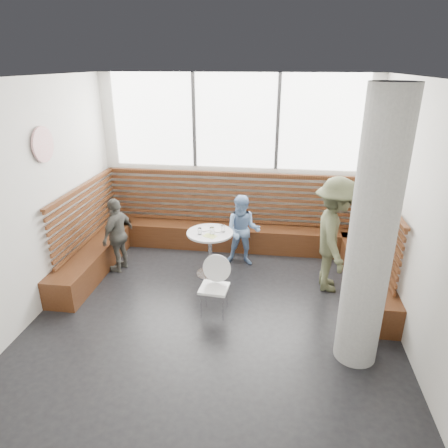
# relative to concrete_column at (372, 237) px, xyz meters

# --- Properties ---
(room) EXTENTS (5.00, 5.00, 3.20)m
(room) POSITION_rel_concrete_column_xyz_m (-1.85, 0.60, 0.00)
(room) COLOR silver
(room) RESTS_ON ground
(booth) EXTENTS (5.00, 2.50, 1.44)m
(booth) POSITION_rel_concrete_column_xyz_m (-1.85, 2.37, -1.19)
(booth) COLOR #402110
(booth) RESTS_ON ground
(concrete_column) EXTENTS (0.50, 0.50, 3.20)m
(concrete_column) POSITION_rel_concrete_column_xyz_m (0.00, 0.00, 0.00)
(concrete_column) COLOR gray
(concrete_column) RESTS_ON ground
(wall_art) EXTENTS (0.03, 0.50, 0.50)m
(wall_art) POSITION_rel_concrete_column_xyz_m (-4.31, 1.00, 0.70)
(wall_art) COLOR white
(wall_art) RESTS_ON room
(cafe_table) EXTENTS (0.76, 0.76, 0.78)m
(cafe_table) POSITION_rel_concrete_column_xyz_m (-2.10, 1.74, -1.04)
(cafe_table) COLOR silver
(cafe_table) RESTS_ON ground
(cafe_chair) EXTENTS (0.41, 0.40, 0.85)m
(cafe_chair) POSITION_rel_concrete_column_xyz_m (-1.85, 0.69, -1.10)
(cafe_chair) COLOR white
(cafe_chair) RESTS_ON ground
(adult_man) EXTENTS (0.68, 1.18, 1.82)m
(adult_man) POSITION_rel_concrete_column_xyz_m (-0.15, 1.60, -0.69)
(adult_man) COLOR #4E5237
(adult_man) RESTS_ON ground
(child_back) EXTENTS (0.63, 0.49, 1.28)m
(child_back) POSITION_rel_concrete_column_xyz_m (-1.60, 2.21, -0.96)
(child_back) COLOR #779CCE
(child_back) RESTS_ON ground
(child_left) EXTENTS (0.49, 0.81, 1.29)m
(child_left) POSITION_rel_concrete_column_xyz_m (-3.68, 1.72, -0.95)
(child_left) COLOR #57564F
(child_left) RESTS_ON ground
(plate_near) EXTENTS (0.19, 0.19, 0.01)m
(plate_near) POSITION_rel_concrete_column_xyz_m (-2.20, 1.85, -0.81)
(plate_near) COLOR white
(plate_near) RESTS_ON cafe_table
(plate_far) EXTENTS (0.19, 0.19, 0.01)m
(plate_far) POSITION_rel_concrete_column_xyz_m (-1.98, 1.83, -0.81)
(plate_far) COLOR white
(plate_far) RESTS_ON cafe_table
(glass_left) EXTENTS (0.06, 0.06, 0.10)m
(glass_left) POSITION_rel_concrete_column_xyz_m (-2.25, 1.64, -0.76)
(glass_left) COLOR white
(glass_left) RESTS_ON cafe_table
(glass_mid) EXTENTS (0.08, 0.08, 0.12)m
(glass_mid) POSITION_rel_concrete_column_xyz_m (-2.05, 1.66, -0.76)
(glass_mid) COLOR white
(glass_mid) RESTS_ON cafe_table
(glass_right) EXTENTS (0.07, 0.07, 0.11)m
(glass_right) POSITION_rel_concrete_column_xyz_m (-1.89, 1.79, -0.76)
(glass_right) COLOR white
(glass_right) RESTS_ON cafe_table
(menu_card) EXTENTS (0.25, 0.22, 0.00)m
(menu_card) POSITION_rel_concrete_column_xyz_m (-2.07, 1.59, -0.81)
(menu_card) COLOR #A5C64C
(menu_card) RESTS_ON cafe_table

